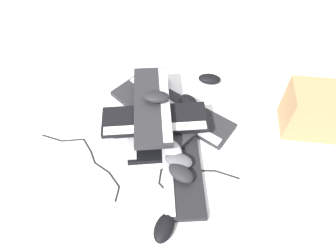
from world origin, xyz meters
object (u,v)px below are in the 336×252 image
Objects in this scene: keyboard_2 at (144,120)px; mouse_7 at (156,97)px; mouse_4 at (190,103)px; mouse_6 at (164,228)px; keyboard_5 at (153,104)px; mouse_0 at (209,79)px; keyboard_4 at (155,120)px; keyboard_1 at (185,114)px; keyboard_3 at (156,109)px; mouse_1 at (179,160)px; mouse_2 at (174,152)px; mouse_3 at (181,173)px; cardboard_box at (325,112)px; keyboard_0 at (181,166)px; mouse_5 at (160,83)px.

mouse_7 is (-0.01, 0.06, 0.13)m from keyboard_2.
mouse_4 is 1.00× the size of mouse_6.
keyboard_5 is 0.38m from mouse_0.
keyboard_4 is 0.10m from mouse_7.
mouse_7 is (-0.01, -0.13, 0.13)m from keyboard_1.
mouse_7 is at bearing 7.63° from keyboard_3.
mouse_0 is at bearing 89.67° from mouse_1.
keyboard_2 is (0.01, -0.19, 0.00)m from keyboard_1.
mouse_2 is (0.21, 0.10, 0.04)m from keyboard_2.
keyboard_1 is at bearing -112.12° from mouse_0.
mouse_6 is at bearing -42.81° from mouse_4.
mouse_3 is 0.35× the size of cardboard_box.
mouse_3 is at bearing -10.49° from keyboard_0.
keyboard_3 reaches higher than mouse_5.
mouse_3 is (0.34, 0.06, 0.01)m from keyboard_3.
mouse_4 is (-0.10, 0.17, -0.02)m from keyboard_4.
keyboard_3 is at bearing 127.74° from mouse_1.
keyboard_1 is 3.82× the size of mouse_3.
mouse_0 is 0.57m from mouse_3.
mouse_6 is at bearing -63.70° from cardboard_box.
keyboard_1 is 0.26m from mouse_0.
mouse_3 is (0.06, -0.00, 0.00)m from mouse_1.
mouse_0 is 0.52m from mouse_1.
mouse_0 is (-0.18, 0.29, -0.02)m from keyboard_3.
keyboard_5 reaches higher than mouse_0.
keyboard_3 is 3.97× the size of mouse_2.
mouse_2 is at bearing -47.40° from mouse_4.
mouse_3 reaches higher than keyboard_3.
cardboard_box is at bearing 83.30° from keyboard_4.
mouse_7 reaches higher than keyboard_0.
mouse_0 is at bearing 131.51° from keyboard_4.
mouse_2 is 0.27m from mouse_4.
keyboard_4 is 4.08× the size of mouse_7.
mouse_1 is at bearing -92.73° from mouse_5.
mouse_4 is at bearing 101.42° from keyboard_2.
keyboard_2 is 4.07× the size of mouse_7.
mouse_2 is (0.24, 0.04, 0.01)m from keyboard_3.
mouse_1 is (0.25, 0.12, 0.04)m from keyboard_2.
mouse_4 is (-0.30, 0.09, 0.04)m from keyboard_0.
mouse_0 reaches higher than keyboard_2.
mouse_4 is at bearing -112.88° from mouse_0.
mouse_1 reaches higher than keyboard_1.
mouse_7 is at bearing -105.34° from mouse_5.
mouse_6 is (0.71, -0.07, 0.00)m from mouse_5.
keyboard_4 is at bearing 39.68° from keyboard_2.
keyboard_1 is at bearing 153.26° from mouse_2.
keyboard_1 is at bearing -57.22° from mouse_4.
mouse_7 reaches higher than keyboard_4.
keyboard_5 is at bearing 132.04° from mouse_1.
keyboard_4 is at bearing -83.39° from mouse_4.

